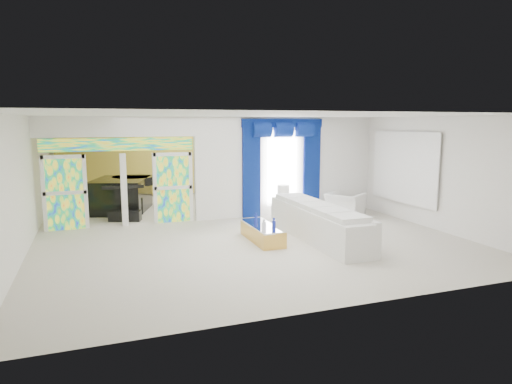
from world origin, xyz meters
name	(u,v)px	position (x,y,z in m)	size (l,w,h in m)	color
floor	(231,225)	(0.00, 0.00, 0.00)	(12.00, 12.00, 0.00)	#B7AF9E
dividing_wall	(288,166)	(2.15, 1.00, 1.50)	(5.70, 0.18, 3.00)	white
dividing_header	(118,127)	(-2.85, 1.00, 2.73)	(4.30, 0.18, 0.55)	white
stained_panel_left	(65,193)	(-4.28, 1.00, 1.00)	(0.95, 0.04, 2.00)	#994C3F
stained_panel_right	(173,188)	(-1.42, 1.00, 1.00)	(0.95, 0.04, 2.00)	#994C3F
stained_transom	(119,144)	(-2.85, 1.00, 2.25)	(4.00, 0.05, 0.35)	#994C3F
window_pane	(282,168)	(1.90, 0.90, 1.45)	(1.00, 0.02, 2.30)	white
blue_drape_left	(251,171)	(0.90, 0.87, 1.40)	(0.55, 0.10, 2.80)	#030749
blue_drape_right	(312,169)	(2.90, 0.87, 1.40)	(0.55, 0.10, 2.80)	#030749
blue_pelmet	(283,123)	(1.90, 0.87, 2.82)	(2.60, 0.12, 0.25)	#030749
wall_mirror	(404,167)	(4.94, -1.00, 1.55)	(0.04, 2.70, 1.90)	white
gold_curtains	(188,157)	(0.00, 5.90, 1.50)	(9.70, 0.12, 2.90)	gold
white_sofa	(318,224)	(1.58, -2.15, 0.38)	(0.85, 3.99, 0.76)	silver
coffee_table	(262,233)	(0.23, -1.85, 0.19)	(0.56, 1.69, 0.38)	gold
console_table	(292,210)	(2.07, 0.46, 0.20)	(1.23, 0.39, 0.41)	white
table_lamp	(283,195)	(1.77, 0.46, 0.70)	(0.36, 0.36, 0.58)	white
armchair	(345,204)	(3.76, 0.22, 0.34)	(1.04, 0.91, 0.67)	silver
grand_piano	(121,195)	(-2.74, 3.20, 0.52)	(1.58, 2.07, 1.05)	black
piano_bench	(125,216)	(-2.74, 1.60, 0.15)	(0.90, 0.35, 0.30)	black
tv_console	(60,203)	(-4.58, 3.23, 0.37)	(0.52, 0.47, 0.75)	tan
chandelier	(132,128)	(-2.30, 3.40, 2.65)	(0.60, 0.60, 0.60)	gold
decanters	(266,224)	(0.23, -2.09, 0.48)	(0.23, 1.15, 0.25)	white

